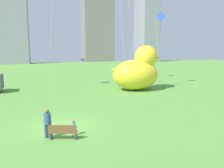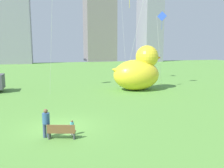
{
  "view_description": "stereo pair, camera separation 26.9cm",
  "coord_description": "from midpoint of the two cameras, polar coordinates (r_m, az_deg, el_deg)",
  "views": [
    {
      "loc": [
        -1.11,
        -15.41,
        5.32
      ],
      "look_at": [
        4.91,
        4.82,
        2.01
      ],
      "focal_mm": 37.62,
      "sensor_mm": 36.0,
      "label": 1
    },
    {
      "loc": [
        -0.85,
        -15.48,
        5.32
      ],
      "look_at": [
        4.91,
        4.82,
        2.01
      ],
      "focal_mm": 37.62,
      "sensor_mm": 36.0,
      "label": 2
    }
  ],
  "objects": [
    {
      "name": "kite_blue",
      "position": [
        32.79,
        11.51,
        15.2
      ],
      "size": [
        1.25,
        1.2,
        10.0
      ],
      "color": "silver",
      "rests_on": "ground"
    },
    {
      "name": "city_skyline",
      "position": [
        90.49,
        -5.08,
        16.6
      ],
      "size": [
        56.41,
        17.19,
        41.29
      ],
      "color": "gray",
      "rests_on": "ground"
    },
    {
      "name": "person_adult",
      "position": [
        14.54,
        -15.91,
        -8.88
      ],
      "size": [
        0.43,
        0.43,
        1.74
      ],
      "color": "#38476B",
      "rests_on": "ground"
    },
    {
      "name": "park_bench",
      "position": [
        14.22,
        -12.35,
        -11.22
      ],
      "size": [
        1.69,
        0.9,
        0.9
      ],
      "color": "brown",
      "rests_on": "ground"
    },
    {
      "name": "person_child",
      "position": [
        14.67,
        -9.84,
        -10.3
      ],
      "size": [
        0.23,
        0.23,
        0.95
      ],
      "color": "silver",
      "rests_on": "ground"
    },
    {
      "name": "giant_inflatable_duck",
      "position": [
        29.49,
        5.89,
        3.13
      ],
      "size": [
        6.72,
        4.31,
        5.57
      ],
      "color": "yellow",
      "rests_on": "ground"
    },
    {
      "name": "ground_plane",
      "position": [
        16.37,
        -12.43,
        -10.27
      ],
      "size": [
        140.0,
        140.0,
        0.0
      ],
      "primitive_type": "plane",
      "color": "#5B963E"
    }
  ]
}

